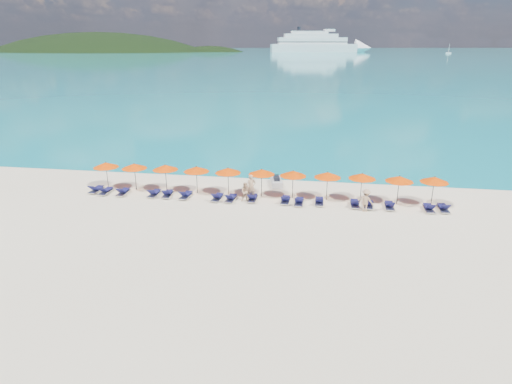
# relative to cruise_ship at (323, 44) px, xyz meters

# --- Properties ---
(ground) EXTENTS (1400.00, 1400.00, 0.00)m
(ground) POSITION_rel_cruise_ship_xyz_m (0.47, -562.07, -9.54)
(ground) COLOR beige
(sea) EXTENTS (1600.00, 1300.00, 0.01)m
(sea) POSITION_rel_cruise_ship_xyz_m (0.47, 97.93, -9.54)
(sea) COLOR #1FA9B2
(sea) RESTS_ON ground
(headland_main) EXTENTS (374.00, 242.00, 126.50)m
(headland_main) POSITION_rel_cruise_ship_xyz_m (-299.53, -22.07, -47.54)
(headland_main) COLOR black
(headland_main) RESTS_ON ground
(headland_small) EXTENTS (162.00, 126.00, 85.50)m
(headland_small) POSITION_rel_cruise_ship_xyz_m (-149.53, -2.07, -44.54)
(headland_small) COLOR black
(headland_small) RESTS_ON ground
(cruise_ship) EXTENTS (132.97, 50.73, 36.66)m
(cruise_ship) POSITION_rel_cruise_ship_xyz_m (0.00, 0.00, 0.00)
(cruise_ship) COLOR white
(cruise_ship) RESTS_ON ground
(sailboat_near) EXTENTS (5.61, 1.87, 10.28)m
(sailboat_near) POSITION_rel_cruise_ship_xyz_m (139.82, -61.28, -8.49)
(sailboat_near) COLOR white
(sailboat_near) RESTS_ON ground
(jetski) EXTENTS (1.31, 2.39, 0.81)m
(jetski) POSITION_rel_cruise_ship_xyz_m (1.39, -553.66, -9.21)
(jetski) COLOR silver
(jetski) RESTS_ON ground
(beachgoer_a) EXTENTS (0.83, 0.68, 1.96)m
(beachgoer_a) POSITION_rel_cruise_ship_xyz_m (-0.17, -557.36, -8.56)
(beachgoer_a) COLOR tan
(beachgoer_a) RESTS_ON ground
(beachgoer_b) EXTENTS (0.78, 0.49, 1.54)m
(beachgoer_b) POSITION_rel_cruise_ship_xyz_m (-0.50, -557.97, -8.77)
(beachgoer_b) COLOR tan
(beachgoer_b) RESTS_ON ground
(beachgoer_c) EXTENTS (1.21, 0.92, 1.70)m
(beachgoer_c) POSITION_rel_cruise_ship_xyz_m (8.42, -558.67, -8.69)
(beachgoer_c) COLOR tan
(beachgoer_c) RESTS_ON ground
(umbrella_0) EXTENTS (2.10, 2.10, 2.28)m
(umbrella_0) POSITION_rel_cruise_ship_xyz_m (-12.52, -556.58, -7.52)
(umbrella_0) COLOR black
(umbrella_0) RESTS_ON ground
(umbrella_1) EXTENTS (2.10, 2.10, 2.28)m
(umbrella_1) POSITION_rel_cruise_ship_xyz_m (-10.04, -556.55, -7.52)
(umbrella_1) COLOR black
(umbrella_1) RESTS_ON ground
(umbrella_2) EXTENTS (2.10, 2.10, 2.28)m
(umbrella_2) POSITION_rel_cruise_ship_xyz_m (-7.40, -556.52, -7.52)
(umbrella_2) COLOR black
(umbrella_2) RESTS_ON ground
(umbrella_3) EXTENTS (2.10, 2.10, 2.28)m
(umbrella_3) POSITION_rel_cruise_ship_xyz_m (-4.76, -556.61, -7.52)
(umbrella_3) COLOR black
(umbrella_3) RESTS_ON ground
(umbrella_4) EXTENTS (2.10, 2.10, 2.28)m
(umbrella_4) POSITION_rel_cruise_ship_xyz_m (-2.16, -556.60, -7.52)
(umbrella_4) COLOR black
(umbrella_4) RESTS_ON ground
(umbrella_5) EXTENTS (2.10, 2.10, 2.28)m
(umbrella_5) POSITION_rel_cruise_ship_xyz_m (0.52, -556.56, -7.52)
(umbrella_5) COLOR black
(umbrella_5) RESTS_ON ground
(umbrella_6) EXTENTS (2.10, 2.10, 2.28)m
(umbrella_6) POSITION_rel_cruise_ship_xyz_m (2.99, -556.62, -7.52)
(umbrella_6) COLOR black
(umbrella_6) RESTS_ON ground
(umbrella_7) EXTENTS (2.10, 2.10, 2.28)m
(umbrella_7) POSITION_rel_cruise_ship_xyz_m (5.64, -556.60, -7.52)
(umbrella_7) COLOR black
(umbrella_7) RESTS_ON ground
(umbrella_8) EXTENTS (2.10, 2.10, 2.28)m
(umbrella_8) POSITION_rel_cruise_ship_xyz_m (8.23, -556.51, -7.52)
(umbrella_8) COLOR black
(umbrella_8) RESTS_ON ground
(umbrella_9) EXTENTS (2.10, 2.10, 2.28)m
(umbrella_9) POSITION_rel_cruise_ship_xyz_m (10.92, -556.79, -7.52)
(umbrella_9) COLOR black
(umbrella_9) RESTS_ON ground
(umbrella_10) EXTENTS (2.10, 2.10, 2.28)m
(umbrella_10) POSITION_rel_cruise_ship_xyz_m (13.45, -556.59, -7.52)
(umbrella_10) COLOR black
(umbrella_10) RESTS_ON ground
(lounger_0) EXTENTS (0.67, 1.72, 0.66)m
(lounger_0) POSITION_rel_cruise_ship_xyz_m (-13.02, -557.69, -9.30)
(lounger_0) COLOR silver
(lounger_0) RESTS_ON ground
(lounger_1) EXTENTS (0.67, 1.72, 0.66)m
(lounger_1) POSITION_rel_cruise_ship_xyz_m (-12.05, -557.95, -9.30)
(lounger_1) COLOR silver
(lounger_1) RESTS_ON ground
(lounger_2) EXTENTS (0.67, 1.72, 0.66)m
(lounger_2) POSITION_rel_cruise_ship_xyz_m (-10.55, -557.94, -9.30)
(lounger_2) COLOR silver
(lounger_2) RESTS_ON ground
(lounger_3) EXTENTS (0.65, 1.71, 0.66)m
(lounger_3) POSITION_rel_cruise_ship_xyz_m (-7.94, -557.89, -9.30)
(lounger_3) COLOR silver
(lounger_3) RESTS_ON ground
(lounger_4) EXTENTS (0.78, 1.75, 0.66)m
(lounger_4) POSITION_rel_cruise_ship_xyz_m (-6.85, -557.81, -9.30)
(lounger_4) COLOR silver
(lounger_4) RESTS_ON ground
(lounger_5) EXTENTS (0.77, 1.75, 0.66)m
(lounger_5) POSITION_rel_cruise_ship_xyz_m (-5.31, -557.91, -9.30)
(lounger_5) COLOR silver
(lounger_5) RESTS_ON ground
(lounger_6) EXTENTS (0.75, 1.74, 0.66)m
(lounger_6) POSITION_rel_cruise_ship_xyz_m (-2.74, -558.00, -9.30)
(lounger_6) COLOR silver
(lounger_6) RESTS_ON ground
(lounger_7) EXTENTS (0.74, 1.74, 0.66)m
(lounger_7) POSITION_rel_cruise_ship_xyz_m (-1.66, -558.04, -9.30)
(lounger_7) COLOR silver
(lounger_7) RESTS_ON ground
(lounger_8) EXTENTS (0.62, 1.70, 0.66)m
(lounger_8) POSITION_rel_cruise_ship_xyz_m (-0.02, -557.74, -9.30)
(lounger_8) COLOR silver
(lounger_8) RESTS_ON ground
(lounger_9) EXTENTS (0.67, 1.72, 0.66)m
(lounger_9) POSITION_rel_cruise_ship_xyz_m (2.54, -557.77, -9.30)
(lounger_9) COLOR silver
(lounger_9) RESTS_ON ground
(lounger_10) EXTENTS (0.67, 1.72, 0.66)m
(lounger_10) POSITION_rel_cruise_ship_xyz_m (3.60, -557.99, -9.30)
(lounger_10) COLOR silver
(lounger_10) RESTS_ON ground
(lounger_11) EXTENTS (0.63, 1.70, 0.66)m
(lounger_11) POSITION_rel_cruise_ship_xyz_m (5.11, -557.68, -9.30)
(lounger_11) COLOR silver
(lounger_11) RESTS_ON ground
(lounger_12) EXTENTS (0.67, 1.72, 0.66)m
(lounger_12) POSITION_rel_cruise_ship_xyz_m (7.75, -557.78, -9.30)
(lounger_12) COLOR silver
(lounger_12) RESTS_ON ground
(lounger_13) EXTENTS (0.77, 1.75, 0.66)m
(lounger_13) POSITION_rel_cruise_ship_xyz_m (8.75, -557.77, -9.30)
(lounger_13) COLOR silver
(lounger_13) RESTS_ON ground
(lounger_14) EXTENTS (0.68, 1.72, 0.66)m
(lounger_14) POSITION_rel_cruise_ship_xyz_m (10.25, -557.78, -9.30)
(lounger_14) COLOR silver
(lounger_14) RESTS_ON ground
(lounger_15) EXTENTS (0.64, 1.71, 0.66)m
(lounger_15) POSITION_rel_cruise_ship_xyz_m (13.01, -557.87, -9.30)
(lounger_15) COLOR silver
(lounger_15) RESTS_ON ground
(lounger_16) EXTENTS (0.63, 1.70, 0.66)m
(lounger_16) POSITION_rel_cruise_ship_xyz_m (14.05, -557.70, -9.30)
(lounger_16) COLOR silver
(lounger_16) RESTS_ON ground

